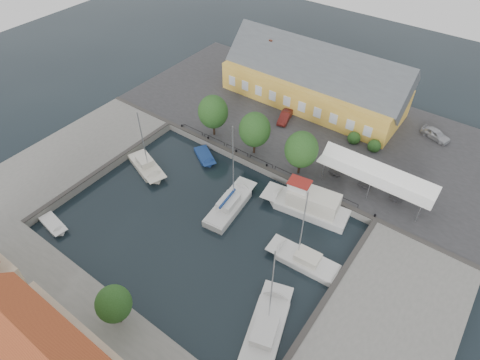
% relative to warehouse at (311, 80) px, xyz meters
% --- Properties ---
extents(ground, '(140.00, 140.00, 0.00)m').
position_rel_warehouse_xyz_m(ground, '(2.60, -28.36, -4.43)').
color(ground, black).
rests_on(ground, ground).
extents(north_quay, '(56.00, 26.00, 1.00)m').
position_rel_warehouse_xyz_m(north_quay, '(2.60, -5.36, -3.93)').
color(north_quay, '#2D2D30').
rests_on(north_quay, ground).
extents(west_quay, '(12.00, 24.00, 1.00)m').
position_rel_warehouse_xyz_m(west_quay, '(-19.40, -30.36, -3.93)').
color(west_quay, slate).
rests_on(west_quay, ground).
extents(east_quay, '(12.00, 24.00, 1.00)m').
position_rel_warehouse_xyz_m(east_quay, '(24.60, -30.36, -3.93)').
color(east_quay, slate).
rests_on(east_quay, ground).
extents(south_bank, '(56.00, 14.00, 1.00)m').
position_rel_warehouse_xyz_m(south_bank, '(2.60, -49.36, -3.93)').
color(south_bank, slate).
rests_on(south_bank, ground).
extents(quay_edge_fittings, '(56.00, 24.72, 0.40)m').
position_rel_warehouse_xyz_m(quay_edge_fittings, '(2.62, -23.61, -3.37)').
color(quay_edge_fittings, '#383533').
rests_on(quay_edge_fittings, north_quay).
extents(warehouse, '(28.56, 14.00, 9.55)m').
position_rel_warehouse_xyz_m(warehouse, '(0.00, 0.00, 0.00)').
color(warehouse, gold).
rests_on(warehouse, north_quay).
extents(tent_canopy, '(14.00, 4.00, 2.83)m').
position_rel_warehouse_xyz_m(tent_canopy, '(16.60, -13.86, -0.74)').
color(tent_canopy, white).
rests_on(tent_canopy, north_quay).
extents(quay_trees, '(18.20, 4.20, 6.30)m').
position_rel_warehouse_xyz_m(quay_trees, '(0.60, -16.36, 0.45)').
color(quay_trees, black).
rests_on(quay_trees, north_quay).
extents(car_silver, '(4.52, 2.89, 1.43)m').
position_rel_warehouse_xyz_m(car_silver, '(19.61, 1.54, -2.71)').
color(car_silver, '#B1B3B9').
rests_on(car_silver, north_quay).
extents(car_red, '(2.31, 4.20, 1.31)m').
position_rel_warehouse_xyz_m(car_red, '(0.02, -7.37, -2.77)').
color(car_red, '#5B1814').
rests_on(car_red, north_quay).
extents(center_sailboat, '(3.61, 9.12, 12.24)m').
position_rel_warehouse_xyz_m(center_sailboat, '(3.61, -25.82, -4.06)').
color(center_sailboat, silver).
rests_on(center_sailboat, ground).
extents(trawler, '(11.04, 4.63, 5.00)m').
position_rel_warehouse_xyz_m(trawler, '(11.45, -20.64, -3.41)').
color(trawler, silver).
rests_on(trawler, ground).
extents(east_boat_b, '(8.12, 3.05, 10.93)m').
position_rel_warehouse_xyz_m(east_boat_b, '(14.84, -27.46, -4.17)').
color(east_boat_b, silver).
rests_on(east_boat_b, ground).
extents(east_boat_c, '(5.65, 9.94, 12.11)m').
position_rel_warehouse_xyz_m(east_boat_c, '(15.83, -36.48, -4.17)').
color(east_boat_c, silver).
rests_on(east_boat_c, ground).
extents(west_boat_b, '(7.60, 4.73, 10.09)m').
position_rel_warehouse_xyz_m(west_boat_b, '(-9.81, -26.69, -4.17)').
color(west_boat_b, silver).
rests_on(west_boat_b, ground).
extents(launch_sw, '(4.42, 2.14, 0.98)m').
position_rel_warehouse_xyz_m(launch_sw, '(-11.31, -40.23, -4.34)').
color(launch_sw, silver).
rests_on(launch_sw, ground).
extents(launch_nw, '(4.82, 3.91, 0.88)m').
position_rel_warehouse_xyz_m(launch_nw, '(-4.99, -20.27, -4.34)').
color(launch_nw, navy).
rests_on(launch_nw, ground).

